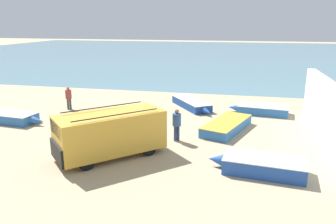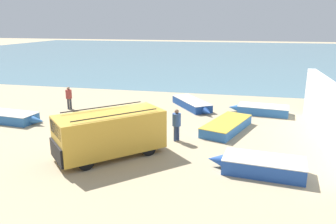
{
  "view_description": "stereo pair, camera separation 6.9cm",
  "coord_description": "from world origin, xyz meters",
  "px_view_note": "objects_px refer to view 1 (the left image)",
  "views": [
    {
      "loc": [
        6.39,
        -17.13,
        6.32
      ],
      "look_at": [
        2.17,
        1.68,
        1.0
      ],
      "focal_mm": 35.0,
      "sensor_mm": 36.0,
      "label": 1
    },
    {
      "loc": [
        6.46,
        -17.12,
        6.32
      ],
      "look_at": [
        2.17,
        1.68,
        1.0
      ],
      "focal_mm": 35.0,
      "sensor_mm": 36.0,
      "label": 2
    }
  ],
  "objects_px": {
    "fishing_rowboat_4": "(192,104)",
    "fisherman_0": "(177,122)",
    "fishing_rowboat_1": "(261,109)",
    "fishing_rowboat_5": "(228,125)",
    "fisherman_1": "(69,96)",
    "fishing_rowboat_3": "(261,165)",
    "parked_van": "(110,132)",
    "fishing_rowboat_0": "(128,115)",
    "fishing_rowboat_2": "(8,117)"
  },
  "relations": [
    {
      "from": "parked_van",
      "to": "fisherman_0",
      "type": "height_order",
      "value": "parked_van"
    },
    {
      "from": "parked_van",
      "to": "fishing_rowboat_3",
      "type": "relative_size",
      "value": 1.21
    },
    {
      "from": "fisherman_1",
      "to": "fishing_rowboat_2",
      "type": "bearing_deg",
      "value": 121.27
    },
    {
      "from": "parked_van",
      "to": "fisherman_0",
      "type": "distance_m",
      "value": 3.87
    },
    {
      "from": "fishing_rowboat_1",
      "to": "fishing_rowboat_5",
      "type": "relative_size",
      "value": 0.81
    },
    {
      "from": "fishing_rowboat_0",
      "to": "fishing_rowboat_3",
      "type": "distance_m",
      "value": 10.48
    },
    {
      "from": "fishing_rowboat_1",
      "to": "fishing_rowboat_3",
      "type": "height_order",
      "value": "fishing_rowboat_3"
    },
    {
      "from": "fishing_rowboat_5",
      "to": "fishing_rowboat_0",
      "type": "bearing_deg",
      "value": 102.35
    },
    {
      "from": "fisherman_1",
      "to": "fishing_rowboat_1",
      "type": "bearing_deg",
      "value": -110.13
    },
    {
      "from": "fishing_rowboat_0",
      "to": "fisherman_1",
      "type": "xyz_separation_m",
      "value": [
        -5.19,
        1.51,
        0.73
      ]
    },
    {
      "from": "fishing_rowboat_1",
      "to": "fishing_rowboat_4",
      "type": "relative_size",
      "value": 0.91
    },
    {
      "from": "fishing_rowboat_0",
      "to": "fishing_rowboat_3",
      "type": "bearing_deg",
      "value": -65.85
    },
    {
      "from": "fisherman_1",
      "to": "fishing_rowboat_5",
      "type": "bearing_deg",
      "value": -128.82
    },
    {
      "from": "fishing_rowboat_4",
      "to": "parked_van",
      "type": "bearing_deg",
      "value": -49.09
    },
    {
      "from": "parked_van",
      "to": "fishing_rowboat_5",
      "type": "bearing_deg",
      "value": -179.76
    },
    {
      "from": "fishing_rowboat_1",
      "to": "fishing_rowboat_2",
      "type": "height_order",
      "value": "fishing_rowboat_2"
    },
    {
      "from": "fishing_rowboat_4",
      "to": "fisherman_0",
      "type": "bearing_deg",
      "value": -33.28
    },
    {
      "from": "fishing_rowboat_0",
      "to": "fishing_rowboat_5",
      "type": "height_order",
      "value": "fishing_rowboat_5"
    },
    {
      "from": "fishing_rowboat_2",
      "to": "fisherman_1",
      "type": "xyz_separation_m",
      "value": [
        2.3,
        3.83,
        0.7
      ]
    },
    {
      "from": "fisherman_0",
      "to": "fishing_rowboat_4",
      "type": "bearing_deg",
      "value": -40.06
    },
    {
      "from": "parked_van",
      "to": "fishing_rowboat_2",
      "type": "distance_m",
      "value": 9.56
    },
    {
      "from": "fishing_rowboat_0",
      "to": "fishing_rowboat_5",
      "type": "bearing_deg",
      "value": -34.93
    },
    {
      "from": "fishing_rowboat_1",
      "to": "fishing_rowboat_5",
      "type": "xyz_separation_m",
      "value": [
        -2.14,
        -4.17,
        -0.01
      ]
    },
    {
      "from": "fishing_rowboat_4",
      "to": "fishing_rowboat_5",
      "type": "height_order",
      "value": "fishing_rowboat_4"
    },
    {
      "from": "fishing_rowboat_3",
      "to": "fishing_rowboat_1",
      "type": "bearing_deg",
      "value": -86.34
    },
    {
      "from": "fishing_rowboat_3",
      "to": "fishing_rowboat_4",
      "type": "bearing_deg",
      "value": -59.84
    },
    {
      "from": "fishing_rowboat_1",
      "to": "fishing_rowboat_2",
      "type": "bearing_deg",
      "value": 26.23
    },
    {
      "from": "parked_van",
      "to": "fisherman_1",
      "type": "bearing_deg",
      "value": -94.28
    },
    {
      "from": "parked_van",
      "to": "fishing_rowboat_3",
      "type": "xyz_separation_m",
      "value": [
        7.03,
        -0.32,
        -0.85
      ]
    },
    {
      "from": "fishing_rowboat_5",
      "to": "fisherman_0",
      "type": "relative_size",
      "value": 2.96
    },
    {
      "from": "fishing_rowboat_2",
      "to": "fisherman_0",
      "type": "xyz_separation_m",
      "value": [
        11.46,
        -1.05,
        0.75
      ]
    },
    {
      "from": "parked_van",
      "to": "fishing_rowboat_5",
      "type": "relative_size",
      "value": 0.97
    },
    {
      "from": "fishing_rowboat_4",
      "to": "fishing_rowboat_5",
      "type": "distance_m",
      "value": 5.52
    },
    {
      "from": "fisherman_1",
      "to": "fishing_rowboat_4",
      "type": "bearing_deg",
      "value": -102.7
    },
    {
      "from": "parked_van",
      "to": "fisherman_0",
      "type": "bearing_deg",
      "value": -179.21
    },
    {
      "from": "fishing_rowboat_3",
      "to": "fisherman_1",
      "type": "xyz_separation_m",
      "value": [
        -13.46,
        7.94,
        0.67
      ]
    },
    {
      "from": "fishing_rowboat_2",
      "to": "fisherman_0",
      "type": "distance_m",
      "value": 11.53
    },
    {
      "from": "parked_van",
      "to": "fishing_rowboat_4",
      "type": "relative_size",
      "value": 1.09
    },
    {
      "from": "fishing_rowboat_0",
      "to": "fishing_rowboat_3",
      "type": "height_order",
      "value": "fishing_rowboat_3"
    },
    {
      "from": "fishing_rowboat_1",
      "to": "fishing_rowboat_3",
      "type": "relative_size",
      "value": 1.01
    },
    {
      "from": "parked_van",
      "to": "fishing_rowboat_1",
      "type": "xyz_separation_m",
      "value": [
        7.51,
        9.48,
        -0.89
      ]
    },
    {
      "from": "fishing_rowboat_4",
      "to": "fishing_rowboat_5",
      "type": "bearing_deg",
      "value": -3.73
    },
    {
      "from": "fisherman_0",
      "to": "fisherman_1",
      "type": "relative_size",
      "value": 1.06
    },
    {
      "from": "fishing_rowboat_2",
      "to": "fishing_rowboat_5",
      "type": "height_order",
      "value": "fishing_rowboat_2"
    },
    {
      "from": "fishing_rowboat_1",
      "to": "fisherman_1",
      "type": "height_order",
      "value": "fisherman_1"
    },
    {
      "from": "fishing_rowboat_0",
      "to": "fisherman_0",
      "type": "xyz_separation_m",
      "value": [
        3.96,
        -3.37,
        0.78
      ]
    },
    {
      "from": "fisherman_1",
      "to": "fishing_rowboat_0",
      "type": "bearing_deg",
      "value": -133.9
    },
    {
      "from": "fisherman_1",
      "to": "parked_van",
      "type": "bearing_deg",
      "value": -167.56
    },
    {
      "from": "fisherman_0",
      "to": "fishing_rowboat_5",
      "type": "bearing_deg",
      "value": -87.78
    },
    {
      "from": "parked_van",
      "to": "fishing_rowboat_1",
      "type": "relative_size",
      "value": 1.2
    }
  ]
}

